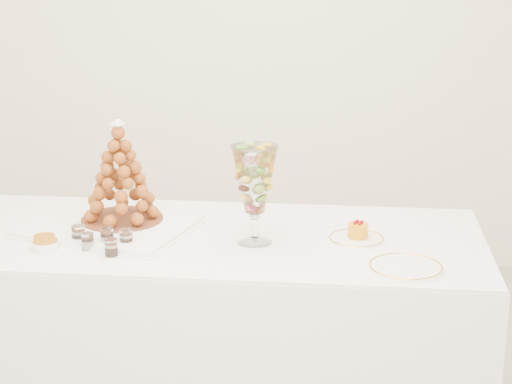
{
  "coord_description": "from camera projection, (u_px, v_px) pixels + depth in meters",
  "views": [
    {
      "loc": [
        0.26,
        -2.91,
        1.93
      ],
      "look_at": [
        0.11,
        0.22,
        0.99
      ],
      "focal_mm": 60.0,
      "sensor_mm": 36.0,
      "label": 1
    }
  ],
  "objects": [
    {
      "name": "verrine_b",
      "position": [
        107.0,
        237.0,
        3.16
      ],
      "size": [
        0.05,
        0.05,
        0.07
      ],
      "primitive_type": "cylinder",
      "rotation": [
        0.0,
        0.0,
        0.04
      ],
      "color": "white",
      "rests_on": "buffet_table"
    },
    {
      "name": "verrine_a",
      "position": [
        78.0,
        234.0,
        3.19
      ],
      "size": [
        0.05,
        0.05,
        0.07
      ],
      "primitive_type": "cylinder",
      "rotation": [
        0.0,
        0.0,
        -0.05
      ],
      "color": "white",
      "rests_on": "buffet_table"
    },
    {
      "name": "buffet_table",
      "position": [
        202.0,
        333.0,
        3.4
      ],
      "size": [
        2.22,
        0.99,
        0.83
      ],
      "rotation": [
        0.0,
        0.0,
        -0.06
      ],
      "color": "white",
      "rests_on": "ground"
    },
    {
      "name": "verrine_c",
      "position": [
        126.0,
        238.0,
        3.15
      ],
      "size": [
        0.06,
        0.06,
        0.07
      ],
      "primitive_type": "cylinder",
      "rotation": [
        0.0,
        0.0,
        -0.28
      ],
      "color": "white",
      "rests_on": "buffet_table"
    },
    {
      "name": "macaron_vase",
      "position": [
        255.0,
        180.0,
        3.13
      ],
      "size": [
        0.17,
        0.17,
        0.37
      ],
      "color": "white",
      "rests_on": "buffet_table"
    },
    {
      "name": "spare_plate",
      "position": [
        406.0,
        267.0,
        2.95
      ],
      "size": [
        0.26,
        0.26,
        0.01
      ],
      "primitive_type": "cylinder",
      "color": "white",
      "rests_on": "buffet_table"
    },
    {
      "name": "mousse_cake",
      "position": [
        358.0,
        230.0,
        3.22
      ],
      "size": [
        0.08,
        0.08,
        0.07
      ],
      "color": "orange",
      "rests_on": "cake_plate"
    },
    {
      "name": "verrine_d",
      "position": [
        88.0,
        241.0,
        3.12
      ],
      "size": [
        0.06,
        0.06,
        0.06
      ],
      "primitive_type": "cylinder",
      "rotation": [
        0.0,
        0.0,
        0.3
      ],
      "color": "white",
      "rests_on": "buffet_table"
    },
    {
      "name": "lace_tray",
      "position": [
        108.0,
        226.0,
        3.35
      ],
      "size": [
        0.73,
        0.64,
        0.02
      ],
      "primitive_type": "cube",
      "rotation": [
        0.0,
        0.0,
        -0.33
      ],
      "color": "white",
      "rests_on": "buffet_table"
    },
    {
      "name": "ramekin_back",
      "position": [
        44.0,
        240.0,
        3.19
      ],
      "size": [
        0.09,
        0.09,
        0.03
      ],
      "primitive_type": "cylinder",
      "color": "white",
      "rests_on": "buffet_table"
    },
    {
      "name": "verrine_e",
      "position": [
        111.0,
        248.0,
        3.06
      ],
      "size": [
        0.05,
        0.05,
        0.06
      ],
      "primitive_type": "cylinder",
      "rotation": [
        0.0,
        0.0,
        0.08
      ],
      "color": "white",
      "rests_on": "buffet_table"
    },
    {
      "name": "ramekin_front",
      "position": [
        45.0,
        245.0,
        3.13
      ],
      "size": [
        0.1,
        0.1,
        0.03
      ],
      "primitive_type": "cylinder",
      "color": "white",
      "rests_on": "buffet_table"
    },
    {
      "name": "cake_plate",
      "position": [
        356.0,
        239.0,
        3.22
      ],
      "size": [
        0.21,
        0.21,
        0.01
      ],
      "primitive_type": "cylinder",
      "color": "white",
      "rests_on": "buffet_table"
    },
    {
      "name": "croquembouche",
      "position": [
        120.0,
        172.0,
        3.34
      ],
      "size": [
        0.32,
        0.32,
        0.4
      ],
      "rotation": [
        0.0,
        0.0,
        -0.07
      ],
      "color": "brown",
      "rests_on": "lace_tray"
    }
  ]
}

